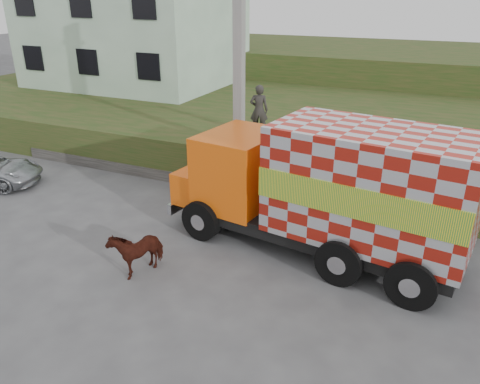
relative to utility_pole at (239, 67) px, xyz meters
The scene contains 9 objects.
ground 6.23m from the utility_pole, 77.74° to the right, with size 120.00×120.00×0.00m, color #474749.
embankment 6.42m from the utility_pole, 79.51° to the left, with size 40.00×12.00×1.50m, color #224316.
embankment_far 17.62m from the utility_pole, 86.71° to the left, with size 40.00×12.00×3.00m, color #224316.
retaining_strip 4.02m from the utility_pole, 158.20° to the right, with size 16.00×0.50×0.40m, color #595651.
building 13.07m from the utility_pole, 139.97° to the left, with size 10.00×8.00×6.00m, color silver.
utility_pole is the anchor object (origin of this frame).
cargo_truck 5.40m from the utility_pole, 38.30° to the right, with size 7.97×3.61×3.44m.
cow 6.75m from the utility_pole, 90.73° to the right, with size 0.61×1.34×1.13m, color black.
pedestrian 2.26m from the utility_pole, 86.68° to the left, with size 0.65×0.43×1.78m, color #2F2C2A.
Camera 1 is at (5.21, -9.00, 6.29)m, focal length 35.00 mm.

